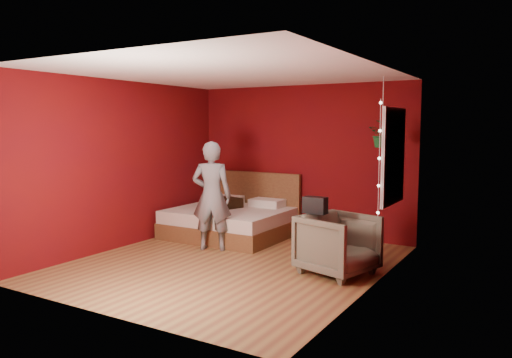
% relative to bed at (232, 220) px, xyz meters
% --- Properties ---
extents(floor, '(4.50, 4.50, 0.00)m').
position_rel_bed_xyz_m(floor, '(0.95, -1.47, -0.28)').
color(floor, olive).
rests_on(floor, ground).
extents(room_walls, '(4.04, 4.54, 2.62)m').
position_rel_bed_xyz_m(room_walls, '(0.95, -1.47, 1.40)').
color(room_walls, '#5D0B09').
rests_on(room_walls, ground).
extents(window, '(0.05, 0.97, 1.27)m').
position_rel_bed_xyz_m(window, '(2.92, -0.57, 1.22)').
color(window, white).
rests_on(window, room_walls).
extents(fairy_lights, '(0.04, 0.04, 1.45)m').
position_rel_bed_xyz_m(fairy_lights, '(2.89, -1.10, 1.22)').
color(fairy_lights, silver).
rests_on(fairy_lights, room_walls).
extents(bed, '(1.93, 1.64, 1.06)m').
position_rel_bed_xyz_m(bed, '(0.00, 0.00, 0.00)').
color(bed, brown).
rests_on(bed, ground).
extents(person, '(0.72, 0.61, 1.67)m').
position_rel_bed_xyz_m(person, '(0.27, -0.97, 0.56)').
color(person, slate).
rests_on(person, ground).
extents(armchair, '(1.05, 1.04, 0.78)m').
position_rel_bed_xyz_m(armchair, '(2.42, -1.21, 0.11)').
color(armchair, '#63614E').
rests_on(armchair, ground).
extents(handbag, '(0.31, 0.16, 0.22)m').
position_rel_bed_xyz_m(handbag, '(2.13, -1.29, 0.61)').
color(handbag, black).
rests_on(handbag, armchair).
extents(throw_pillow, '(0.56, 0.56, 0.16)m').
position_rel_bed_xyz_m(throw_pillow, '(-0.15, 0.01, 0.29)').
color(throw_pillow, black).
rests_on(throw_pillow, bed).
extents(hanging_plant, '(0.39, 0.36, 1.01)m').
position_rel_bed_xyz_m(hanging_plant, '(2.60, -0.03, 1.51)').
color(hanging_plant, silver).
rests_on(hanging_plant, room_walls).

